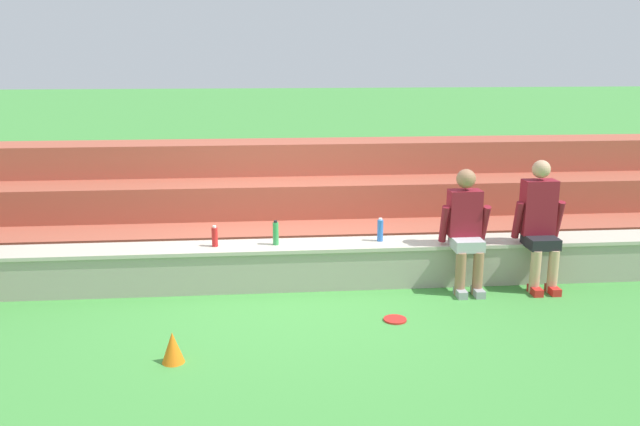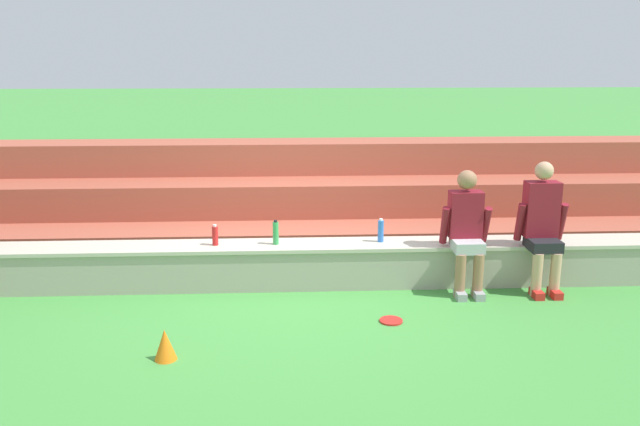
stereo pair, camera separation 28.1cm
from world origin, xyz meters
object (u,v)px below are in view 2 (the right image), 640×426
person_center (542,224)px  frisbee (391,321)px  person_left_of_center (466,229)px  water_bottle_mid_right (215,235)px  sports_cone (165,345)px  water_bottle_near_right (276,233)px  water_bottle_center_gap (381,231)px

person_center → frisbee: size_ratio=6.27×
person_left_of_center → water_bottle_mid_right: (-2.69, 0.25, -0.11)m
water_bottle_mid_right → person_center: bearing=-4.1°
person_center → sports_cone: size_ratio=5.18×
person_left_of_center → sports_cone: bearing=-153.0°
person_center → water_bottle_mid_right: person_center is taller
person_left_of_center → water_bottle_near_right: bearing=172.9°
person_left_of_center → water_bottle_mid_right: 2.71m
water_bottle_near_right → frisbee: (1.12, -1.06, -0.60)m
person_left_of_center → sports_cone: person_left_of_center is taller
water_bottle_mid_right → water_bottle_near_right: bearing=0.2°
sports_cone → water_bottle_mid_right: bearing=81.9°
person_left_of_center → frisbee: bearing=-138.7°
person_center → water_bottle_mid_right: bearing=175.9°
water_bottle_mid_right → water_bottle_near_right: size_ratio=0.85×
water_bottle_mid_right → frisbee: (1.78, -1.05, -0.58)m
water_bottle_near_right → frisbee: size_ratio=1.22×
person_left_of_center → person_center: (0.82, 0.00, 0.04)m
water_bottle_center_gap → frisbee: water_bottle_center_gap is taller
person_left_of_center → water_bottle_near_right: 2.05m
person_left_of_center → water_bottle_center_gap: bearing=161.4°
water_bottle_mid_right → water_bottle_center_gap: size_ratio=0.88×
person_center → frisbee: 2.05m
person_left_of_center → water_bottle_center_gap: size_ratio=4.99×
person_left_of_center → water_bottle_near_right: size_ratio=4.84×
person_left_of_center → water_bottle_near_right: person_left_of_center is taller
person_center → water_bottle_near_right: 2.87m
person_center → water_bottle_near_right: bearing=174.9°
water_bottle_center_gap → person_left_of_center: bearing=-18.6°
water_bottle_near_right → sports_cone: 2.03m
water_bottle_center_gap → sports_cone: 2.77m
person_center → water_bottle_center_gap: (-1.70, 0.29, -0.13)m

